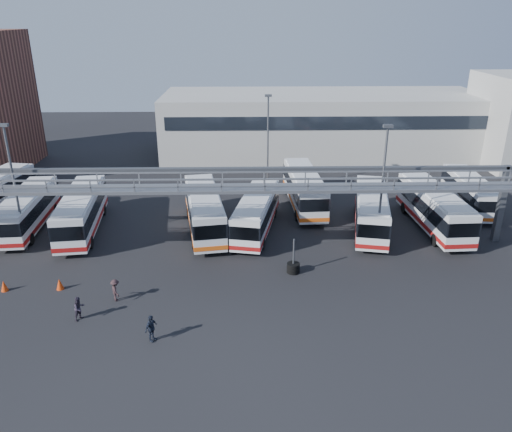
{
  "coord_description": "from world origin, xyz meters",
  "views": [
    {
      "loc": [
        1.68,
        -28.59,
        17.54
      ],
      "look_at": [
        2.43,
        6.0,
        3.59
      ],
      "focal_mm": 35.0,
      "sensor_mm": 36.0,
      "label": 1
    }
  ],
  "objects_px": {
    "bus_1": "(28,209)",
    "tire_stack": "(293,267)",
    "bus_9": "(470,191)",
    "bus_8": "(434,207)",
    "light_pole_back": "(268,139)",
    "cone_left": "(60,284)",
    "bus_4": "(204,209)",
    "cone_right": "(4,286)",
    "bus_2": "(81,211)",
    "light_pole_left": "(14,182)",
    "light_pole_mid": "(382,184)",
    "bus_6": "(304,188)",
    "bus_5": "(256,212)",
    "bus_7": "(371,209)",
    "pedestrian_c": "(116,290)",
    "pedestrian_b": "(79,308)",
    "pedestrian_d": "(151,328)"
  },
  "relations": [
    {
      "from": "bus_4",
      "to": "bus_6",
      "type": "bearing_deg",
      "value": 21.91
    },
    {
      "from": "light_pole_left",
      "to": "light_pole_back",
      "type": "height_order",
      "value": "same"
    },
    {
      "from": "bus_8",
      "to": "pedestrian_c",
      "type": "bearing_deg",
      "value": -157.75
    },
    {
      "from": "bus_4",
      "to": "bus_6",
      "type": "distance_m",
      "value": 10.89
    },
    {
      "from": "bus_2",
      "to": "bus_6",
      "type": "bearing_deg",
      "value": 9.36
    },
    {
      "from": "bus_8",
      "to": "cone_right",
      "type": "xyz_separation_m",
      "value": [
        -33.01,
        -10.2,
        -1.56
      ]
    },
    {
      "from": "bus_5",
      "to": "bus_6",
      "type": "xyz_separation_m",
      "value": [
        4.78,
        6.02,
        0.14
      ]
    },
    {
      "from": "bus_9",
      "to": "cone_left",
      "type": "distance_m",
      "value": 37.68
    },
    {
      "from": "bus_2",
      "to": "tire_stack",
      "type": "height_order",
      "value": "bus_2"
    },
    {
      "from": "bus_8",
      "to": "pedestrian_c",
      "type": "height_order",
      "value": "bus_8"
    },
    {
      "from": "bus_4",
      "to": "pedestrian_d",
      "type": "relative_size",
      "value": 7.02
    },
    {
      "from": "bus_1",
      "to": "bus_9",
      "type": "xyz_separation_m",
      "value": [
        40.78,
        4.29,
        -0.1
      ]
    },
    {
      "from": "bus_5",
      "to": "bus_9",
      "type": "relative_size",
      "value": 1.06
    },
    {
      "from": "bus_9",
      "to": "bus_1",
      "type": "bearing_deg",
      "value": -170.0
    },
    {
      "from": "bus_1",
      "to": "cone_left",
      "type": "height_order",
      "value": "bus_1"
    },
    {
      "from": "bus_1",
      "to": "bus_6",
      "type": "xyz_separation_m",
      "value": [
        24.76,
        4.99,
        0.12
      ]
    },
    {
      "from": "light_pole_mid",
      "to": "bus_8",
      "type": "bearing_deg",
      "value": 37.88
    },
    {
      "from": "bus_6",
      "to": "cone_left",
      "type": "distance_m",
      "value": 24.32
    },
    {
      "from": "bus_2",
      "to": "pedestrian_c",
      "type": "distance_m",
      "value": 12.89
    },
    {
      "from": "cone_right",
      "to": "bus_6",
      "type": "bearing_deg",
      "value": 35.4
    },
    {
      "from": "light_pole_left",
      "to": "light_pole_mid",
      "type": "bearing_deg",
      "value": -2.05
    },
    {
      "from": "tire_stack",
      "to": "light_pole_left",
      "type": "bearing_deg",
      "value": 168.61
    },
    {
      "from": "bus_7",
      "to": "pedestrian_c",
      "type": "distance_m",
      "value": 22.62
    },
    {
      "from": "bus_7",
      "to": "pedestrian_b",
      "type": "bearing_deg",
      "value": -135.74
    },
    {
      "from": "light_pole_back",
      "to": "bus_7",
      "type": "xyz_separation_m",
      "value": [
        8.57,
        -10.45,
        -3.85
      ]
    },
    {
      "from": "tire_stack",
      "to": "light_pole_back",
      "type": "bearing_deg",
      "value": 93.47
    },
    {
      "from": "bus_8",
      "to": "pedestrian_c",
      "type": "relative_size",
      "value": 7.6
    },
    {
      "from": "light_pole_back",
      "to": "bus_6",
      "type": "height_order",
      "value": "light_pole_back"
    },
    {
      "from": "bus_1",
      "to": "cone_right",
      "type": "bearing_deg",
      "value": -81.31
    },
    {
      "from": "light_pole_back",
      "to": "bus_7",
      "type": "distance_m",
      "value": 14.05
    },
    {
      "from": "light_pole_mid",
      "to": "bus_8",
      "type": "xyz_separation_m",
      "value": [
        6.11,
        4.76,
        -3.78
      ]
    },
    {
      "from": "bus_4",
      "to": "cone_right",
      "type": "height_order",
      "value": "bus_4"
    },
    {
      "from": "bus_1",
      "to": "tire_stack",
      "type": "bearing_deg",
      "value": -25.29
    },
    {
      "from": "pedestrian_c",
      "to": "bus_8",
      "type": "bearing_deg",
      "value": -93.51
    },
    {
      "from": "bus_9",
      "to": "bus_8",
      "type": "bearing_deg",
      "value": -133.01
    },
    {
      "from": "bus_9",
      "to": "bus_5",
      "type": "bearing_deg",
      "value": -161.67
    },
    {
      "from": "light_pole_left",
      "to": "bus_2",
      "type": "height_order",
      "value": "light_pole_left"
    },
    {
      "from": "bus_2",
      "to": "tire_stack",
      "type": "relative_size",
      "value": 4.35
    },
    {
      "from": "light_pole_back",
      "to": "cone_left",
      "type": "relative_size",
      "value": 12.72
    },
    {
      "from": "bus_7",
      "to": "cone_right",
      "type": "height_order",
      "value": "bus_7"
    },
    {
      "from": "bus_2",
      "to": "tire_stack",
      "type": "xyz_separation_m",
      "value": [
        17.61,
        -7.96,
        -1.47
      ]
    },
    {
      "from": "bus_9",
      "to": "tire_stack",
      "type": "bearing_deg",
      "value": -140.75
    },
    {
      "from": "bus_1",
      "to": "pedestrian_c",
      "type": "distance_m",
      "value": 16.13
    },
    {
      "from": "light_pole_left",
      "to": "bus_7",
      "type": "height_order",
      "value": "light_pole_left"
    },
    {
      "from": "light_pole_mid",
      "to": "bus_6",
      "type": "relative_size",
      "value": 0.87
    },
    {
      "from": "bus_5",
      "to": "bus_9",
      "type": "height_order",
      "value": "bus_5"
    },
    {
      "from": "bus_4",
      "to": "bus_5",
      "type": "distance_m",
      "value": 4.56
    },
    {
      "from": "light_pole_back",
      "to": "bus_2",
      "type": "distance_m",
      "value": 19.82
    },
    {
      "from": "bus_7",
      "to": "tire_stack",
      "type": "distance_m",
      "value": 10.88
    },
    {
      "from": "bus_5",
      "to": "tire_stack",
      "type": "height_order",
      "value": "bus_5"
    }
  ]
}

